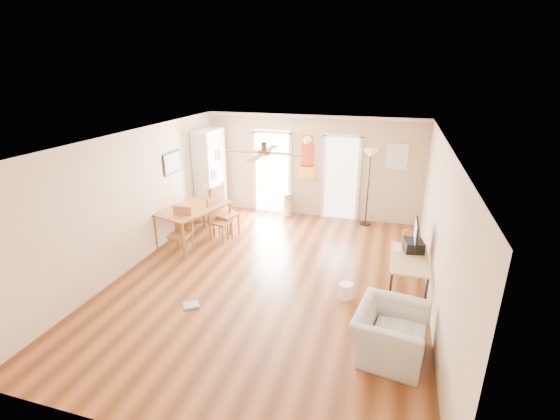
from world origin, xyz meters
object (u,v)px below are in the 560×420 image
(bookshelf, at_px, (210,174))
(armchair, at_px, (390,333))
(dining_table, at_px, (194,224))
(printer, at_px, (413,246))
(dining_chair_near, at_px, (180,232))
(torchiere_lamp, at_px, (368,188))
(dining_chair_right_b, at_px, (221,220))
(wastebasket_a, at_px, (346,291))
(computer_desk, at_px, (407,275))
(dining_chair_far, at_px, (219,207))
(trash_can, at_px, (288,205))
(dining_chair_right_a, at_px, (226,212))

(bookshelf, distance_m, armchair, 6.35)
(dining_table, distance_m, printer, 4.65)
(dining_chair_near, relative_size, torchiere_lamp, 0.52)
(dining_chair_near, height_order, printer, dining_chair_near)
(dining_chair_right_b, bearing_deg, dining_chair_near, 160.85)
(dining_chair_near, height_order, wastebasket_a, dining_chair_near)
(bookshelf, distance_m, wastebasket_a, 5.05)
(dining_table, bearing_deg, armchair, -31.25)
(torchiere_lamp, xyz_separation_m, computer_desk, (0.94, -2.98, -0.61))
(dining_chair_far, bearing_deg, printer, 169.82)
(bookshelf, distance_m, trash_can, 2.17)
(dining_chair_right_a, relative_size, dining_chair_near, 1.16)
(dining_chair_right_a, bearing_deg, armchair, -114.73)
(dining_table, distance_m, dining_chair_near, 0.67)
(trash_can, bearing_deg, bookshelf, -167.04)
(dining_chair_right_a, bearing_deg, dining_table, 146.65)
(dining_chair_right_b, bearing_deg, bookshelf, 44.04)
(bookshelf, relative_size, dining_table, 1.40)
(dining_chair_right_b, height_order, armchair, dining_chair_right_b)
(dining_chair_far, height_order, wastebasket_a, dining_chair_far)
(bookshelf, xyz_separation_m, torchiere_lamp, (3.96, 0.44, -0.17))
(dining_chair_far, xyz_separation_m, wastebasket_a, (3.43, -2.46, -0.32))
(dining_chair_far, height_order, armchair, dining_chair_far)
(dining_chair_right_a, bearing_deg, dining_chair_near, 170.69)
(dining_chair_right_a, xyz_separation_m, wastebasket_a, (3.01, -1.89, -0.43))
(bookshelf, distance_m, torchiere_lamp, 3.98)
(dining_chair_far, height_order, computer_desk, dining_chair_far)
(dining_table, relative_size, dining_chair_right_b, 1.62)
(dining_table, relative_size, dining_chair_far, 1.75)
(armchair, bearing_deg, printer, 0.82)
(printer, bearing_deg, armchair, -110.07)
(wastebasket_a, bearing_deg, dining_chair_near, 168.26)
(dining_chair_right_a, bearing_deg, bookshelf, 53.27)
(dining_chair_right_b, distance_m, computer_desk, 4.15)
(dining_chair_right_b, xyz_separation_m, dining_chair_far, (-0.43, 0.86, -0.03))
(bookshelf, bearing_deg, armchair, -52.31)
(torchiere_lamp, bearing_deg, dining_chair_right_a, -152.65)
(bookshelf, distance_m, dining_chair_right_b, 1.80)
(dining_chair_right_b, height_order, wastebasket_a, dining_chair_right_b)
(dining_chair_right_a, distance_m, dining_chair_near, 1.27)
(trash_can, xyz_separation_m, printer, (2.99, -2.69, 0.44))
(bookshelf, height_order, printer, bookshelf)
(dining_table, xyz_separation_m, dining_chair_right_b, (0.55, 0.21, 0.09))
(torchiere_lamp, bearing_deg, armchair, -81.50)
(computer_desk, distance_m, armchair, 1.72)
(dining_chair_near, relative_size, dining_chair_far, 1.07)
(dining_chair_near, bearing_deg, armchair, -28.41)
(dining_chair_far, bearing_deg, computer_desk, 166.15)
(dining_chair_near, distance_m, printer, 4.58)
(computer_desk, bearing_deg, dining_chair_near, 176.87)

